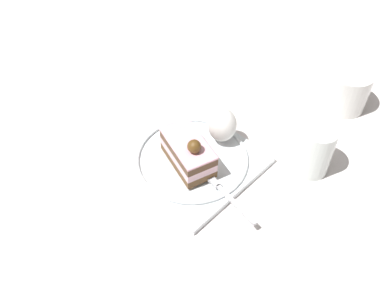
{
  "coord_description": "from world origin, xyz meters",
  "views": [
    {
      "loc": [
        -0.32,
        0.35,
        0.55
      ],
      "look_at": [
        -0.01,
        0.01,
        0.05
      ],
      "focal_mm": 41.9,
      "sensor_mm": 36.0,
      "label": 1
    }
  ],
  "objects_px": {
    "drink_glass_near": "(314,151)",
    "drink_glass_far": "(347,91)",
    "whipped_cream_dollop": "(222,125)",
    "cake_slice": "(188,152)",
    "fork": "(224,192)",
    "dessert_plate": "(192,160)"
  },
  "relations": [
    {
      "from": "drink_glass_near",
      "to": "drink_glass_far",
      "type": "bearing_deg",
      "value": -77.91
    },
    {
      "from": "whipped_cream_dollop",
      "to": "drink_glass_near",
      "type": "height_order",
      "value": "drink_glass_near"
    },
    {
      "from": "cake_slice",
      "to": "whipped_cream_dollop",
      "type": "bearing_deg",
      "value": -93.07
    },
    {
      "from": "fork",
      "to": "drink_glass_near",
      "type": "xyz_separation_m",
      "value": [
        -0.06,
        -0.14,
        0.02
      ]
    },
    {
      "from": "dessert_plate",
      "to": "fork",
      "type": "bearing_deg",
      "value": 165.93
    },
    {
      "from": "whipped_cream_dollop",
      "to": "drink_glass_far",
      "type": "distance_m",
      "value": 0.25
    },
    {
      "from": "dessert_plate",
      "to": "cake_slice",
      "type": "distance_m",
      "value": 0.03
    },
    {
      "from": "dessert_plate",
      "to": "cake_slice",
      "type": "height_order",
      "value": "cake_slice"
    },
    {
      "from": "fork",
      "to": "cake_slice",
      "type": "bearing_deg",
      "value": -6.09
    },
    {
      "from": "dessert_plate",
      "to": "drink_glass_near",
      "type": "height_order",
      "value": "drink_glass_near"
    },
    {
      "from": "cake_slice",
      "to": "fork",
      "type": "distance_m",
      "value": 0.08
    },
    {
      "from": "whipped_cream_dollop",
      "to": "drink_glass_near",
      "type": "bearing_deg",
      "value": -157.69
    },
    {
      "from": "cake_slice",
      "to": "whipped_cream_dollop",
      "type": "relative_size",
      "value": 1.79
    },
    {
      "from": "dessert_plate",
      "to": "drink_glass_near",
      "type": "xyz_separation_m",
      "value": [
        -0.14,
        -0.12,
        0.03
      ]
    },
    {
      "from": "dessert_plate",
      "to": "cake_slice",
      "type": "bearing_deg",
      "value": 106.81
    },
    {
      "from": "dessert_plate",
      "to": "whipped_cream_dollop",
      "type": "xyz_separation_m",
      "value": [
        -0.01,
        -0.06,
        0.04
      ]
    },
    {
      "from": "dessert_plate",
      "to": "drink_glass_far",
      "type": "distance_m",
      "value": 0.31
    },
    {
      "from": "dessert_plate",
      "to": "drink_glass_near",
      "type": "relative_size",
      "value": 2.23
    },
    {
      "from": "drink_glass_far",
      "to": "cake_slice",
      "type": "bearing_deg",
      "value": 70.61
    },
    {
      "from": "drink_glass_far",
      "to": "fork",
      "type": "bearing_deg",
      "value": 85.17
    },
    {
      "from": "dessert_plate",
      "to": "fork",
      "type": "distance_m",
      "value": 0.09
    },
    {
      "from": "dessert_plate",
      "to": "drink_glass_near",
      "type": "distance_m",
      "value": 0.19
    }
  ]
}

